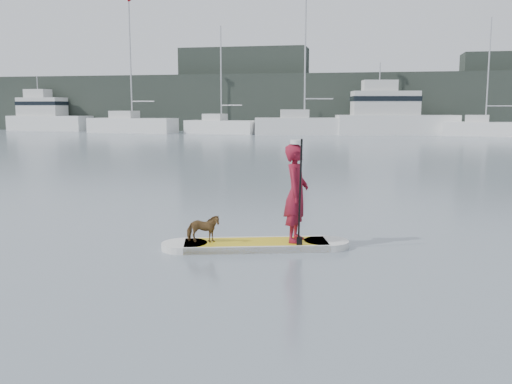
% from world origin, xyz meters
% --- Properties ---
extents(ground, '(140.00, 140.00, 0.00)m').
position_xyz_m(ground, '(0.00, 0.00, 0.00)').
color(ground, slate).
rests_on(ground, ground).
extents(paddleboard, '(3.21, 1.47, 0.12)m').
position_xyz_m(paddleboard, '(2.36, 0.70, 0.06)').
color(paddleboard, gold).
rests_on(paddleboard, ground).
extents(paddler, '(0.44, 0.64, 1.71)m').
position_xyz_m(paddler, '(3.04, 0.89, 0.97)').
color(paddler, maroon).
rests_on(paddler, paddleboard).
extents(white_cap, '(0.22, 0.22, 0.07)m').
position_xyz_m(white_cap, '(3.04, 0.89, 1.86)').
color(white_cap, silver).
rests_on(white_cap, paddler).
extents(dog, '(0.62, 0.38, 0.49)m').
position_xyz_m(dog, '(1.47, 0.45, 0.37)').
color(dog, brown).
rests_on(dog, paddleboard).
extents(paddle, '(0.11, 0.30, 2.00)m').
position_xyz_m(paddle, '(3.14, 0.60, 0.80)').
color(paddle, black).
rests_on(paddle, ground).
extents(sailboat_b, '(9.19, 3.68, 13.30)m').
position_xyz_m(sailboat_b, '(-19.57, 45.07, 0.92)').
color(sailboat_b, white).
rests_on(sailboat_b, ground).
extents(sailboat_c, '(7.42, 3.77, 10.18)m').
position_xyz_m(sailboat_c, '(-10.24, 44.88, 0.75)').
color(sailboat_c, white).
rests_on(sailboat_c, ground).
extents(sailboat_d, '(9.68, 4.62, 13.70)m').
position_xyz_m(sailboat_d, '(-2.19, 44.86, 0.98)').
color(sailboat_d, white).
rests_on(sailboat_d, ground).
extents(sailboat_e, '(7.34, 3.51, 10.22)m').
position_xyz_m(sailboat_e, '(13.90, 44.84, 0.73)').
color(sailboat_e, white).
rests_on(sailboat_e, ground).
extents(motor_yacht_a, '(11.49, 5.34, 6.64)m').
position_xyz_m(motor_yacht_a, '(5.85, 46.47, 1.87)').
color(motor_yacht_a, white).
rests_on(motor_yacht_a, ground).
extents(motor_yacht_b, '(9.17, 3.62, 5.94)m').
position_xyz_m(motor_yacht_b, '(-31.02, 48.33, 1.67)').
color(motor_yacht_b, white).
rests_on(motor_yacht_b, ground).
extents(shore_mass, '(90.00, 6.00, 6.00)m').
position_xyz_m(shore_mass, '(0.00, 53.00, 3.00)').
color(shore_mass, black).
rests_on(shore_mass, ground).
extents(shore_building_west, '(14.00, 4.00, 9.00)m').
position_xyz_m(shore_building_west, '(-10.00, 54.00, 4.50)').
color(shore_building_west, black).
rests_on(shore_building_west, ground).
extents(shore_building_east, '(10.00, 4.00, 8.00)m').
position_xyz_m(shore_building_east, '(18.00, 54.00, 4.00)').
color(shore_building_east, black).
rests_on(shore_building_east, ground).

